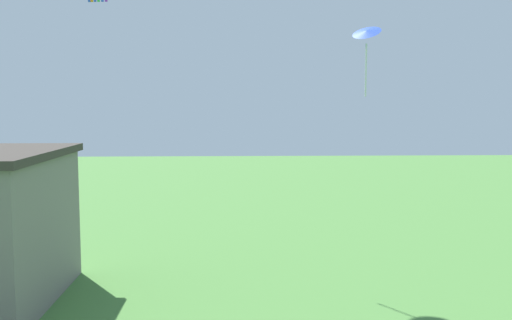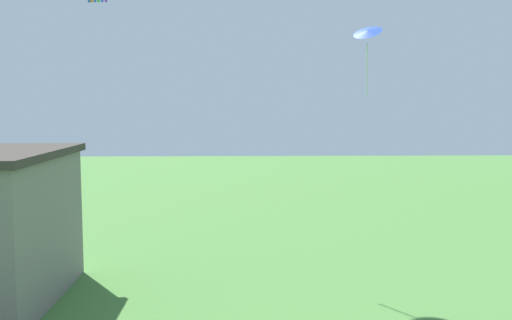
{
  "view_description": "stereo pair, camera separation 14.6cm",
  "coord_description": "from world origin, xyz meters",
  "views": [
    {
      "loc": [
        -0.53,
        -5.58,
        6.04
      ],
      "look_at": [
        0.0,
        8.03,
        4.69
      ],
      "focal_mm": 40.0,
      "sensor_mm": 36.0,
      "label": 1
    },
    {
      "loc": [
        -0.38,
        -5.58,
        6.04
      ],
      "look_at": [
        0.0,
        8.03,
        4.69
      ],
      "focal_mm": 40.0,
      "sensor_mm": 36.0,
      "label": 2
    }
  ],
  "objects": [
    {
      "name": "kite_blue_delta",
      "position": [
        3.01,
        9.69,
        7.85
      ],
      "size": [
        1.03,
        1.01,
        1.94
      ],
      "color": "blue"
    }
  ]
}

